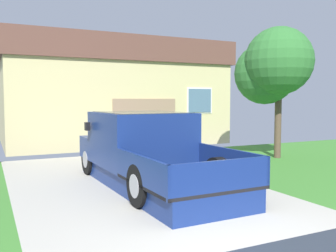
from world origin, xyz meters
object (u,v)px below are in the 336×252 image
object	(u,v)px
pickup_truck	(145,151)
handbag	(203,170)
neighbor_tree	(272,67)
house_with_garage	(109,93)
person_with_hat	(189,141)

from	to	relation	value
pickup_truck	handbag	world-z (taller)	pickup_truck
pickup_truck	neighbor_tree	distance (m)	5.89
house_with_garage	neighbor_tree	size ratio (longest dim) A/B	2.25
handbag	pickup_truck	bearing A→B (deg)	-175.85
pickup_truck	person_with_hat	size ratio (longest dim) A/B	3.39
pickup_truck	house_with_garage	world-z (taller)	house_with_garage
pickup_truck	neighbor_tree	size ratio (longest dim) A/B	1.24
pickup_truck	handbag	distance (m)	1.82
pickup_truck	person_with_hat	bearing A→B (deg)	15.68
person_with_hat	handbag	bearing A→B (deg)	89.63
handbag	house_with_garage	xyz separation A→B (m)	(0.17, 8.79, 2.15)
person_with_hat	neighbor_tree	xyz separation A→B (m)	(3.75, 1.11, 2.15)
person_with_hat	handbag	xyz separation A→B (m)	(0.25, -0.32, -0.74)
house_with_garage	pickup_truck	bearing A→B (deg)	-101.85
person_with_hat	house_with_garage	size ratio (longest dim) A/B	0.16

